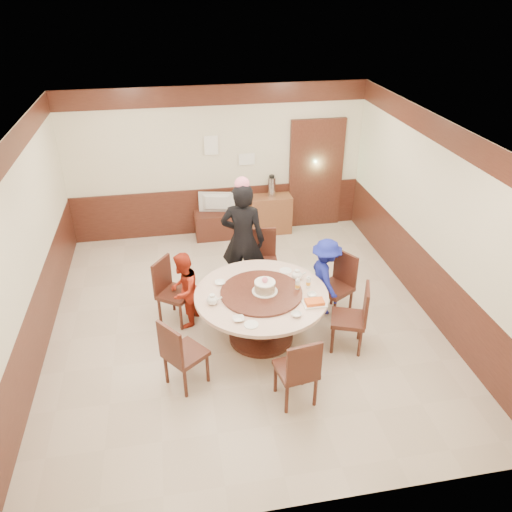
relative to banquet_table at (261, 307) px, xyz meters
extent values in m
plane|color=#C2AF9B|center=(-0.18, 0.44, -0.53)|extent=(6.00, 6.00, 0.00)
plane|color=white|center=(-0.18, 0.44, 2.27)|extent=(6.00, 6.00, 0.00)
cube|color=beige|center=(-0.18, 3.44, 0.87)|extent=(5.50, 0.04, 2.80)
cube|color=beige|center=(-0.18, -2.56, 0.87)|extent=(5.50, 0.04, 2.80)
cube|color=beige|center=(-2.93, 0.44, 0.87)|extent=(0.04, 6.00, 2.80)
cube|color=beige|center=(2.57, 0.44, 0.87)|extent=(0.04, 6.00, 2.80)
cube|color=#421D14|center=(-0.18, 0.44, -0.08)|extent=(5.50, 6.00, 0.90)
cube|color=#421D14|center=(-0.18, 0.44, 2.09)|extent=(5.50, 6.00, 0.35)
cube|color=#421D14|center=(1.72, 3.39, 0.52)|extent=(1.05, 0.08, 2.18)
cube|color=#8FDD9E|center=(1.72, 3.41, 0.52)|extent=(0.88, 0.02, 2.05)
cylinder|color=#421D14|center=(0.00, 0.00, -0.50)|extent=(0.90, 0.90, 0.06)
cylinder|color=#421D14|center=(0.00, 0.00, -0.18)|extent=(0.36, 0.36, 0.65)
cylinder|color=beige|center=(0.00, 0.00, 0.19)|extent=(1.79, 1.79, 0.05)
cylinder|color=#421D14|center=(0.00, 0.00, 0.23)|extent=(1.10, 1.10, 0.03)
cube|color=#421D14|center=(1.16, 0.37, -0.08)|extent=(0.60, 0.60, 0.06)
cube|color=#421D14|center=(1.34, 0.47, 0.19)|extent=(0.25, 0.38, 0.50)
cube|color=#421D14|center=(1.16, 0.37, -0.32)|extent=(0.36, 0.36, 0.42)
cube|color=#421D14|center=(0.28, 1.26, -0.08)|extent=(0.49, 0.49, 0.06)
cube|color=#421D14|center=(0.30, 1.47, 0.19)|extent=(0.42, 0.09, 0.50)
cube|color=#421D14|center=(0.28, 1.26, -0.32)|extent=(0.36, 0.36, 0.42)
cube|color=#421D14|center=(-1.13, 0.64, -0.08)|extent=(0.61, 0.61, 0.06)
cube|color=#421D14|center=(-1.30, 0.76, 0.19)|extent=(0.27, 0.37, 0.50)
cube|color=#421D14|center=(-1.13, 0.64, -0.32)|extent=(0.36, 0.36, 0.42)
cube|color=#421D14|center=(-1.07, -0.68, -0.08)|extent=(0.62, 0.62, 0.06)
cube|color=#421D14|center=(-1.23, -0.81, 0.19)|extent=(0.29, 0.36, 0.50)
cube|color=#421D14|center=(-1.07, -0.68, -0.32)|extent=(0.36, 0.36, 0.42)
cube|color=#421D14|center=(0.18, -1.19, -0.08)|extent=(0.50, 0.50, 0.06)
cube|color=#421D14|center=(0.22, -1.40, 0.19)|extent=(0.42, 0.10, 0.50)
cube|color=#421D14|center=(0.18, -1.19, -0.32)|extent=(0.36, 0.36, 0.42)
cube|color=#421D14|center=(1.11, -0.37, -0.08)|extent=(0.57, 0.57, 0.06)
cube|color=#421D14|center=(1.30, -0.45, 0.19)|extent=(0.18, 0.41, 0.50)
cube|color=#421D14|center=(1.11, -0.37, -0.32)|extent=(0.36, 0.36, 0.42)
imported|color=black|center=(-0.06, 1.22, 0.39)|extent=(0.78, 0.63, 1.85)
imported|color=#AF2B17|center=(-1.02, 0.53, 0.04)|extent=(0.61, 0.68, 1.15)
imported|color=navy|center=(1.04, 0.48, 0.07)|extent=(0.49, 0.80, 1.20)
cylinder|color=white|center=(0.05, -0.01, 0.25)|extent=(0.34, 0.34, 0.01)
cylinder|color=tan|center=(0.05, -0.01, 0.32)|extent=(0.28, 0.28, 0.13)
cylinder|color=white|center=(0.05, -0.01, 0.39)|extent=(0.28, 0.28, 0.01)
sphere|color=pink|center=(0.05, -0.01, 0.43)|extent=(0.08, 0.08, 0.08)
ellipsoid|color=white|center=(-0.67, -0.13, 0.28)|extent=(0.17, 0.15, 0.13)
ellipsoid|color=white|center=(0.55, 0.26, 0.28)|extent=(0.17, 0.15, 0.13)
imported|color=white|center=(-0.52, 0.33, 0.23)|extent=(0.15, 0.15, 0.04)
imported|color=white|center=(0.33, -0.57, 0.24)|extent=(0.13, 0.13, 0.04)
imported|color=white|center=(-0.39, -0.53, 0.23)|extent=(0.15, 0.15, 0.04)
imported|color=white|center=(0.64, -0.19, 0.24)|extent=(0.13, 0.13, 0.04)
cylinder|color=white|center=(-0.25, -0.65, 0.22)|extent=(0.18, 0.18, 0.01)
cylinder|color=white|center=(0.45, 0.50, 0.22)|extent=(0.18, 0.18, 0.01)
cube|color=white|center=(0.63, -0.37, 0.23)|extent=(0.30, 0.20, 0.02)
cube|color=orange|center=(0.63, -0.37, 0.26)|extent=(0.24, 0.15, 0.04)
cylinder|color=white|center=(0.49, -0.01, 0.30)|extent=(0.06, 0.06, 0.16)
cylinder|color=white|center=(0.65, 0.03, 0.30)|extent=(0.06, 0.06, 0.16)
cube|color=#421D14|center=(-0.25, 3.19, -0.28)|extent=(0.85, 0.45, 0.50)
imported|color=gray|center=(-0.25, 3.19, 0.16)|extent=(0.69, 0.23, 0.39)
cube|color=brown|center=(0.79, 3.22, -0.16)|extent=(0.80, 0.40, 0.75)
cylinder|color=silver|center=(0.81, 3.22, 0.41)|extent=(0.15, 0.15, 0.38)
cube|color=white|center=(-0.28, 3.39, 1.22)|extent=(0.25, 0.00, 0.35)
cube|color=white|center=(0.37, 3.39, 0.92)|extent=(0.30, 0.00, 0.22)
camera|label=1|loc=(-1.06, -5.42, 3.95)|focal=35.00mm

